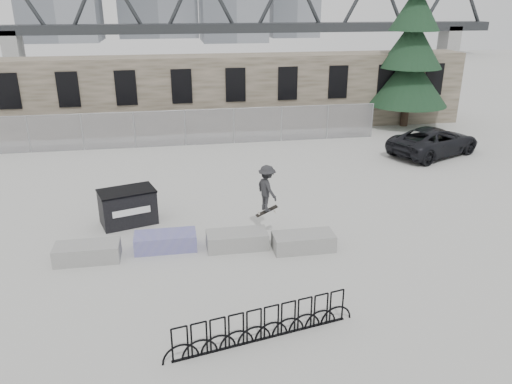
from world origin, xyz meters
TOP-DOWN VIEW (x-y plane):
  - ground at (0.00, 0.00)m, footprint 120.00×120.00m
  - stone_wall at (0.00, 16.24)m, footprint 36.00×2.58m
  - chainlink_fence at (-0.00, 12.50)m, footprint 22.06×0.06m
  - planter_far_left at (-3.59, -0.29)m, footprint 2.00×0.90m
  - planter_center_left at (-1.16, 0.07)m, footprint 2.00×0.90m
  - planter_center_right at (1.18, -0.23)m, footprint 2.00×0.90m
  - planter_offset at (3.31, -0.73)m, footprint 2.00×0.90m
  - dumpster at (-2.48, 2.37)m, footprint 2.23×1.72m
  - bike_rack at (1.14, -5.11)m, footprint 4.85×1.06m
  - spruce_tree at (14.16, 14.79)m, footprint 5.02×5.02m
  - truss_bridge at (10.00, 55.00)m, footprint 70.00×3.00m
  - suv at (12.83, 8.49)m, footprint 5.83×4.40m
  - skateboarder at (2.29, 0.38)m, footprint 0.91×1.17m

SIDE VIEW (x-z plane):
  - ground at x=0.00m, z-range 0.00..0.00m
  - planter_far_left at x=-3.59m, z-range 0.02..0.58m
  - planter_center_left at x=-1.16m, z-range 0.02..0.58m
  - planter_center_right at x=1.18m, z-range 0.02..0.58m
  - planter_offset at x=3.31m, z-range 0.02..0.58m
  - bike_rack at x=1.14m, z-range -0.01..0.89m
  - dumpster at x=-2.48m, z-range 0.01..1.30m
  - suv at x=12.83m, z-range 0.00..1.47m
  - chainlink_fence at x=0.00m, z-range 0.03..2.05m
  - skateboarder at x=2.29m, z-range 0.91..2.69m
  - stone_wall at x=0.00m, z-range 0.01..4.51m
  - truss_bridge at x=10.00m, z-range -0.77..9.03m
  - spruce_tree at x=14.16m, z-range -1.09..10.41m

